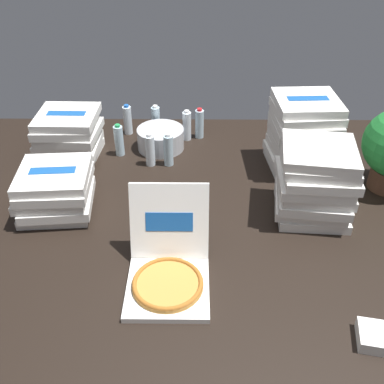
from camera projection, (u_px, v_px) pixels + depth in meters
name	position (u px, v px, depth m)	size (l,w,h in m)	color
ground_plane	(200.00, 228.00, 2.19)	(3.20, 2.40, 0.02)	black
open_pizza_box	(168.00, 266.00, 1.86)	(0.34, 0.46, 0.36)	white
pizza_stack_right_far	(303.00, 134.00, 2.53)	(0.40, 0.39, 0.43)	white
pizza_stack_center_far	(55.00, 191.00, 2.23)	(0.39, 0.39, 0.24)	white
pizza_stack_left_mid	(315.00, 182.00, 2.17)	(0.39, 0.41, 0.38)	white
pizza_stack_center_near	(69.00, 135.00, 2.67)	(0.38, 0.37, 0.29)	white
ice_bucket	(161.00, 139.00, 2.79)	(0.29, 0.29, 0.13)	#B7BABF
water_bottle_0	(119.00, 140.00, 2.71)	(0.06, 0.06, 0.21)	silver
water_bottle_1	(150.00, 150.00, 2.61)	(0.06, 0.06, 0.21)	white
water_bottle_2	(128.00, 120.00, 2.94)	(0.06, 0.06, 0.21)	white
water_bottle_3	(168.00, 150.00, 2.61)	(0.06, 0.06, 0.21)	silver
water_bottle_4	(156.00, 121.00, 2.93)	(0.06, 0.06, 0.21)	silver
water_bottle_5	(200.00, 124.00, 2.89)	(0.06, 0.06, 0.21)	silver
water_bottle_6	(187.00, 126.00, 2.87)	(0.06, 0.06, 0.21)	white
napkin_pile	(376.00, 337.00, 1.63)	(0.13, 0.13, 0.05)	white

